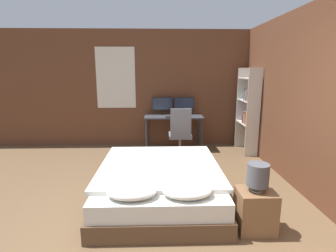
# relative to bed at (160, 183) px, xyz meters

# --- Properties ---
(wall_back) EXTENTS (12.00, 0.08, 2.70)m
(wall_back) POSITION_rel_bed_xyz_m (0.23, 2.84, 1.11)
(wall_back) COLOR brown
(wall_back) RESTS_ON ground_plane
(wall_side_right) EXTENTS (0.06, 12.00, 2.70)m
(wall_side_right) POSITION_rel_bed_xyz_m (2.11, 0.13, 1.11)
(wall_side_right) COLOR brown
(wall_side_right) RESTS_ON ground_plane
(bed) EXTENTS (1.65, 2.04, 0.56)m
(bed) POSITION_rel_bed_xyz_m (0.00, 0.00, 0.00)
(bed) COLOR brown
(bed) RESTS_ON ground_plane
(nightstand) EXTENTS (0.41, 0.35, 0.48)m
(nightstand) POSITION_rel_bed_xyz_m (1.07, -0.76, -0.00)
(nightstand) COLOR brown
(nightstand) RESTS_ON ground_plane
(bedside_lamp) EXTENTS (0.24, 0.24, 0.31)m
(bedside_lamp) POSITION_rel_bed_xyz_m (1.07, -0.76, 0.43)
(bedside_lamp) COLOR gray
(bedside_lamp) RESTS_ON nightstand
(desk) EXTENTS (1.32, 0.61, 0.77)m
(desk) POSITION_rel_bed_xyz_m (0.32, 2.46, 0.42)
(desk) COLOR #38383D
(desk) RESTS_ON ground_plane
(monitor_left) EXTENTS (0.47, 0.16, 0.40)m
(monitor_left) POSITION_rel_bed_xyz_m (0.07, 2.67, 0.76)
(monitor_left) COLOR black
(monitor_left) RESTS_ON desk
(monitor_right) EXTENTS (0.47, 0.16, 0.40)m
(monitor_right) POSITION_rel_bed_xyz_m (0.57, 2.67, 0.76)
(monitor_right) COLOR black
(monitor_right) RESTS_ON desk
(keyboard) EXTENTS (0.38, 0.13, 0.02)m
(keyboard) POSITION_rel_bed_xyz_m (0.32, 2.26, 0.54)
(keyboard) COLOR black
(keyboard) RESTS_ON desk
(computer_mouse) EXTENTS (0.07, 0.05, 0.04)m
(computer_mouse) POSITION_rel_bed_xyz_m (0.60, 2.26, 0.55)
(computer_mouse) COLOR black
(computer_mouse) RESTS_ON desk
(office_chair) EXTENTS (0.52, 0.52, 1.05)m
(office_chair) POSITION_rel_bed_xyz_m (0.42, 1.78, 0.18)
(office_chair) COLOR black
(office_chair) RESTS_ON ground_plane
(bookshelf) EXTENTS (0.28, 0.74, 1.84)m
(bookshelf) POSITION_rel_bed_xyz_m (1.92, 2.11, 0.76)
(bookshelf) COLOR beige
(bookshelf) RESTS_ON ground_plane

